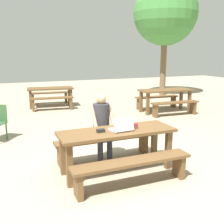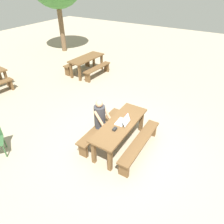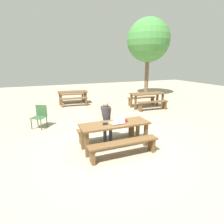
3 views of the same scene
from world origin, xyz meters
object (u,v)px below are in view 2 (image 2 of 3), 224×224
object	(u,v)px
small_pouch	(115,129)
person_seated	(101,118)
laptop	(123,121)
coffee_mug	(127,116)
picnic_table_front	(120,127)
picnic_table_mid	(87,60)

from	to	relation	value
small_pouch	person_seated	world-z (taller)	person_seated
laptop	small_pouch	bearing A→B (deg)	-9.80
laptop	person_seated	xyz separation A→B (m)	(-0.11, 0.59, -0.06)
small_pouch	coffee_mug	world-z (taller)	coffee_mug
picnic_table_front	person_seated	distance (m)	0.56
picnic_table_front	picnic_table_mid	distance (m)	4.96
picnic_table_front	laptop	xyz separation A→B (m)	(0.05, -0.05, 0.17)
picnic_table_front	small_pouch	xyz separation A→B (m)	(-0.29, -0.01, 0.14)
picnic_table_front	small_pouch	size ratio (longest dim) A/B	15.27
coffee_mug	person_seated	xyz separation A→B (m)	(-0.38, 0.56, -0.05)
picnic_table_front	coffee_mug	world-z (taller)	coffee_mug
picnic_table_mid	small_pouch	bearing A→B (deg)	-131.82
laptop	picnic_table_mid	distance (m)	4.96
laptop	coffee_mug	bearing A→B (deg)	-176.84
small_pouch	person_seated	size ratio (longest dim) A/B	0.10
picnic_table_front	person_seated	size ratio (longest dim) A/B	1.55
laptop	small_pouch	world-z (taller)	laptop
small_pouch	person_seated	bearing A→B (deg)	67.58
picnic_table_front	coffee_mug	bearing A→B (deg)	-3.70
small_pouch	laptop	bearing A→B (deg)	-6.48
picnic_table_front	picnic_table_mid	size ratio (longest dim) A/B	1.07
picnic_table_mid	coffee_mug	bearing A→B (deg)	-126.52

